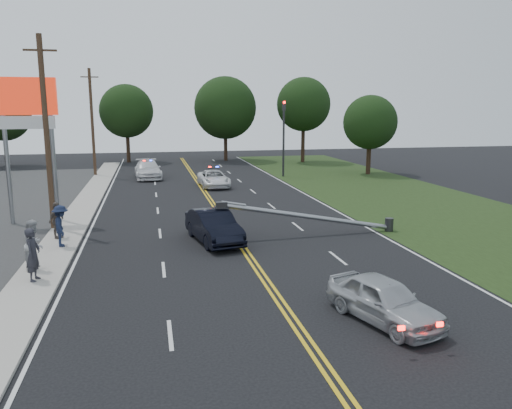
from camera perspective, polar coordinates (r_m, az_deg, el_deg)
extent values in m
plane|color=black|center=(17.21, 2.54, -10.74)|extent=(120.00, 120.00, 0.00)
cube|color=#A6A096|center=(26.59, -21.11, -3.51)|extent=(1.80, 70.00, 0.12)
cube|color=black|center=(31.59, 22.06, -1.47)|extent=(12.00, 80.00, 0.01)
cube|color=gold|center=(26.56, -2.90, -2.90)|extent=(0.36, 80.00, 0.00)
cylinder|color=gray|center=(30.57, -26.54, 4.43)|extent=(0.24, 0.24, 7.00)
cylinder|color=gray|center=(30.07, -22.10, 4.68)|extent=(0.24, 0.24, 7.00)
cube|color=red|center=(30.17, -24.87, 11.17)|extent=(3.20, 0.35, 2.00)
cube|color=white|center=(30.17, -24.66, 8.52)|extent=(2.80, 0.30, 0.70)
cylinder|color=#2D2D30|center=(47.21, 3.17, 7.45)|extent=(0.20, 0.20, 7.00)
cube|color=#2D2D30|center=(47.13, 3.21, 11.21)|extent=(0.28, 0.28, 0.90)
sphere|color=#FF0C07|center=(46.97, 3.27, 11.58)|extent=(0.22, 0.22, 0.22)
cylinder|color=#2D2D30|center=(27.11, 14.96, -2.24)|extent=(0.44, 0.44, 0.70)
cylinder|color=gray|center=(25.29, 6.04, -1.39)|extent=(8.90, 0.24, 1.80)
cube|color=#2D2D30|center=(24.14, -3.97, -0.06)|extent=(0.55, 0.32, 0.30)
cylinder|color=#382619|center=(27.98, -22.81, 7.31)|extent=(0.28, 0.28, 10.00)
cube|color=#382619|center=(28.09, -23.47, 15.88)|extent=(1.60, 0.10, 0.10)
cylinder|color=#382619|center=(49.75, -18.21, 8.83)|extent=(0.28, 0.28, 10.00)
cube|color=#382619|center=(49.82, -18.50, 13.66)|extent=(1.60, 0.10, 0.10)
cylinder|color=black|center=(62.34, -26.63, 5.46)|extent=(0.44, 0.44, 3.33)
sphere|color=black|center=(62.16, -26.95, 9.19)|extent=(5.83, 5.83, 5.83)
cylinder|color=black|center=(61.87, -14.41, 6.33)|extent=(0.44, 0.44, 3.51)
sphere|color=black|center=(61.70, -14.60, 10.30)|extent=(6.25, 6.25, 6.25)
cylinder|color=black|center=(62.07, -3.49, 6.76)|extent=(0.44, 0.44, 3.73)
sphere|color=black|center=(61.91, -3.54, 10.97)|extent=(7.56, 7.56, 7.56)
cylinder|color=black|center=(60.41, 5.38, 6.73)|extent=(0.44, 0.44, 3.96)
sphere|color=black|center=(60.25, 5.46, 11.33)|extent=(6.33, 6.33, 6.33)
cylinder|color=black|center=(50.25, 12.73, 5.08)|extent=(0.44, 0.44, 2.93)
sphere|color=black|center=(50.03, 12.91, 9.15)|extent=(5.20, 5.20, 5.20)
imported|color=black|center=(24.10, -4.85, -2.50)|extent=(2.49, 4.92, 1.55)
imported|color=#AEB2B7|center=(15.75, 14.40, -10.52)|extent=(2.75, 4.30, 1.36)
imported|color=white|center=(41.25, -4.86, 2.96)|extent=(2.42, 4.88, 1.33)
imported|color=silver|center=(47.15, -12.26, 3.93)|extent=(2.61, 5.73, 1.63)
imported|color=#27272E|center=(20.04, -24.12, -5.24)|extent=(0.60, 0.79, 1.97)
imported|color=#9FA0A4|center=(21.45, -24.03, -4.19)|extent=(0.87, 1.05, 1.98)
imported|color=#171F39|center=(24.46, -21.40, -2.29)|extent=(0.94, 1.35, 1.92)
imported|color=#584D46|center=(26.07, -21.84, -1.68)|extent=(0.84, 1.13, 1.79)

